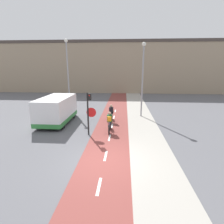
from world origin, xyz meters
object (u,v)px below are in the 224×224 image
at_px(street_lamp_far, 68,68).
at_px(cyclist_far, 111,114).
at_px(cyclist_near, 110,123).
at_px(street_lamp_sidewalk, 143,73).
at_px(traffic_light_pole, 89,109).
at_px(van, 57,110).

height_order(street_lamp_far, cyclist_far, street_lamp_far).
bearing_deg(cyclist_near, cyclist_far, 91.65).
bearing_deg(street_lamp_sidewalk, traffic_light_pole, -128.69).
height_order(street_lamp_far, street_lamp_sidewalk, street_lamp_far).
bearing_deg(van, street_lamp_sidewalk, 18.46).
distance_m(traffic_light_pole, van, 4.29).
height_order(traffic_light_pole, street_lamp_sidewalk, street_lamp_sidewalk).
height_order(cyclist_far, van, van).
height_order(street_lamp_sidewalk, van, street_lamp_sidewalk).
bearing_deg(cyclist_near, street_lamp_far, 126.57).
height_order(cyclist_near, cyclist_far, cyclist_near).
bearing_deg(cyclist_far, van, -172.96).
bearing_deg(van, traffic_light_pole, -37.93).
relative_size(cyclist_near, cyclist_far, 1.02).
relative_size(street_lamp_sidewalk, van, 1.46).
bearing_deg(street_lamp_sidewalk, van, -161.54).
relative_size(street_lamp_far, street_lamp_sidewalk, 1.10).
xyz_separation_m(street_lamp_far, van, (0.42, -4.92, -3.43)).
bearing_deg(street_lamp_sidewalk, cyclist_near, -121.28).
bearing_deg(street_lamp_far, cyclist_far, -40.84).
bearing_deg(street_lamp_sidewalk, cyclist_far, -145.58).
distance_m(street_lamp_far, cyclist_far, 7.69).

